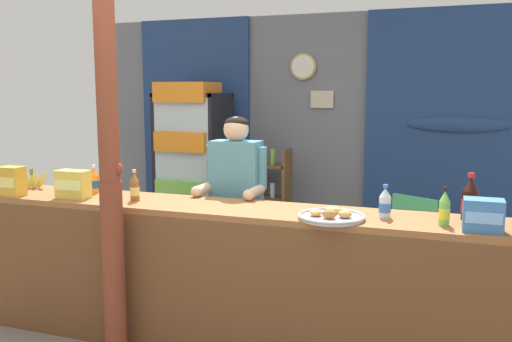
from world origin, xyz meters
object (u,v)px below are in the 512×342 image
object	(u,v)px
soda_bottle_water	(385,204)
pastry_tray	(331,216)
stall_counter	(226,267)
bottle_shelf_rack	(267,201)
drink_fridge	(193,162)
snack_box_biscuit	(483,215)
soda_bottle_orange_soda	(94,181)
snack_box_choco_powder	(12,181)
timber_post	(111,189)
banana_bunch	(33,180)
soda_bottle_iced_tea	(135,188)
shopkeeper	(236,194)
soda_bottle_lime_soda	(444,209)
plastic_lawn_chair	(421,236)
soda_bottle_cola	(470,200)
snack_box_instant_noodle	(73,184)

from	to	relation	value
soda_bottle_water	pastry_tray	xyz separation A→B (m)	(-0.29, -0.15, -0.07)
stall_counter	bottle_shelf_rack	bearing A→B (deg)	101.56
drink_fridge	snack_box_biscuit	distance (m)	3.38
soda_bottle_orange_soda	snack_box_choco_powder	xyz separation A→B (m)	(-0.49, -0.30, 0.02)
drink_fridge	soda_bottle_orange_soda	bearing A→B (deg)	-88.57
timber_post	soda_bottle_orange_soda	xyz separation A→B (m)	(-0.48, 0.48, -0.05)
stall_counter	snack_box_biscuit	size ratio (longest dim) A/B	18.52
drink_fridge	banana_bunch	bearing A→B (deg)	-107.38
soda_bottle_iced_tea	snack_box_biscuit	distance (m)	2.24
soda_bottle_water	shopkeeper	bearing A→B (deg)	157.39
stall_counter	soda_bottle_lime_soda	distance (m)	1.40
plastic_lawn_chair	snack_box_choco_powder	xyz separation A→B (m)	(-2.79, -1.73, 0.60)
drink_fridge	soda_bottle_water	bearing A→B (deg)	-40.20
soda_bottle_iced_tea	banana_bunch	bearing A→B (deg)	170.66
pastry_tray	snack_box_choco_powder	bearing A→B (deg)	-178.72
pastry_tray	soda_bottle_lime_soda	bearing A→B (deg)	6.06
soda_bottle_lime_soda	soda_bottle_cola	bearing A→B (deg)	53.52
drink_fridge	soda_bottle_water	distance (m)	2.86
soda_bottle_orange_soda	shopkeeper	bearing A→B (deg)	21.06
soda_bottle_orange_soda	banana_bunch	distance (m)	0.59
snack_box_instant_noodle	banana_bunch	xyz separation A→B (m)	(-0.56, 0.23, -0.04)
shopkeeper	soda_bottle_orange_soda	xyz separation A→B (m)	(-0.99, -0.38, 0.10)
stall_counter	soda_bottle_orange_soda	size ratio (longest dim) A/B	17.95
bottle_shelf_rack	soda_bottle_cola	size ratio (longest dim) A/B	4.12
soda_bottle_cola	soda_bottle_iced_tea	bearing A→B (deg)	-175.72
snack_box_biscuit	pastry_tray	xyz separation A→B (m)	(-0.83, 0.01, -0.07)
soda_bottle_orange_soda	snack_box_biscuit	xyz separation A→B (m)	(2.68, -0.25, -0.00)
snack_box_instant_noodle	banana_bunch	distance (m)	0.61
bottle_shelf_rack	plastic_lawn_chair	world-z (taller)	bottle_shelf_rack
plastic_lawn_chair	snack_box_instant_noodle	world-z (taller)	snack_box_instant_noodle
pastry_tray	banana_bunch	size ratio (longest dim) A/B	1.47
plastic_lawn_chair	soda_bottle_water	bearing A→B (deg)	-95.95
soda_bottle_iced_tea	snack_box_choco_powder	bearing A→B (deg)	-171.25
snack_box_biscuit	snack_box_instant_noodle	bearing A→B (deg)	179.18
stall_counter	bottle_shelf_rack	xyz separation A→B (m)	(-0.44, 2.17, -0.00)
bottle_shelf_rack	pastry_tray	world-z (taller)	bottle_shelf_rack
snack_box_choco_powder	snack_box_instant_noodle	distance (m)	0.48
bottle_shelf_rack	soda_bottle_iced_tea	distance (m)	2.16
timber_post	pastry_tray	bearing A→B (deg)	9.92
plastic_lawn_chair	snack_box_choco_powder	size ratio (longest dim) A/B	4.00
soda_bottle_cola	soda_bottle_water	bearing A→B (deg)	-167.15
drink_fridge	banana_bunch	xyz separation A→B (m)	(-0.54, -1.73, 0.04)
drink_fridge	soda_bottle_water	xyz separation A→B (m)	(2.18, -1.84, 0.07)
bottle_shelf_rack	snack_box_choco_powder	xyz separation A→B (m)	(-1.21, -2.24, 0.49)
stall_counter	shopkeeper	bearing A→B (deg)	105.52
soda_bottle_lime_soda	stall_counter	bearing A→B (deg)	-177.99
snack_box_choco_powder	pastry_tray	world-z (taller)	snack_box_choco_powder
soda_bottle_water	snack_box_choco_powder	bearing A→B (deg)	-175.69
soda_bottle_orange_soda	snack_box_instant_noodle	xyz separation A→B (m)	(-0.03, -0.21, 0.01)
shopkeeper	banana_bunch	world-z (taller)	shopkeeper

